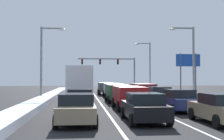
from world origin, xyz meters
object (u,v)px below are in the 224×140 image
Objects in this scene: sedan_navy_left_lane_second at (80,100)px; street_lamp_right_mid at (190,56)px; sedan_black_center_lane_nearest at (144,107)px; traffic_light_gantry at (115,65)px; roadside_sign_right at (188,65)px; sedan_gray_right_lane_fifth at (132,90)px; street_lamp_left_mid at (45,56)px; sedan_tan_right_lane_nearest at (221,108)px; sedan_maroon_left_lane_fourth at (81,90)px; street_lamp_right_far at (148,62)px; sedan_tan_left_lane_nearest at (76,108)px; suv_maroon_right_lane_fourth at (143,90)px; suv_green_center_lane_third at (118,91)px; suv_silver_center_lane_fourth at (113,89)px; sedan_navy_right_lane_second at (179,100)px; suv_charcoal_center_lane_fifth at (106,87)px; sedan_white_right_lane_third at (159,95)px; suv_red_center_lane_second at (129,95)px; box_truck_left_lane_third at (80,82)px; suv_gray_left_lane_fifth at (82,87)px.

sedan_navy_left_lane_second is 0.59× the size of street_lamp_right_mid.
traffic_light_gantry is at bearing 85.98° from sedan_black_center_lane_nearest.
sedan_gray_right_lane_fifth is at bearing 168.60° from roadside_sign_right.
street_lamp_right_mid is 15.15m from street_lamp_left_mid.
sedan_tan_right_lane_nearest and sedan_gray_right_lane_fifth have the same top height.
street_lamp_right_far is (11.13, 12.02, 4.18)m from sedan_maroon_left_lane_fourth.
suv_maroon_right_lane_fourth is at bearing 68.16° from sedan_tan_left_lane_nearest.
suv_green_center_lane_third is 1.00× the size of suv_silver_center_lane_fourth.
sedan_navy_right_lane_second is 8.87m from suv_green_center_lane_third.
suv_charcoal_center_lane_fifth is at bearing 89.91° from sedan_black_center_lane_nearest.
suv_maroon_right_lane_fourth is (-0.30, 17.81, 0.25)m from sedan_tan_right_lane_nearest.
sedan_navy_left_lane_second is 12.12m from street_lamp_left_mid.
traffic_light_gantry is at bearing 72.01° from sedan_maroon_left_lane_fourth.
sedan_maroon_left_lane_fourth is at bearing -131.56° from suv_charcoal_center_lane_fifth.
sedan_navy_left_lane_second is 0.54× the size of street_lamp_right_far.
sedan_black_center_lane_nearest is 3.49m from sedan_tan_left_lane_nearest.
traffic_light_gantry is (-0.45, 36.89, 3.97)m from sedan_navy_right_lane_second.
sedan_white_right_lane_third is 9.36m from suv_silver_center_lane_fourth.
sedan_white_right_lane_third is 0.92× the size of suv_silver_center_lane_fourth.
street_lamp_right_mid is (4.46, 9.89, 3.81)m from sedan_navy_right_lane_second.
suv_green_center_lane_third is 1.09× the size of sedan_maroon_left_lane_fourth.
suv_red_center_lane_second reaches higher than sedan_gray_right_lane_fifth.
suv_charcoal_center_lane_fifth is (-3.60, 14.99, 0.25)m from sedan_white_right_lane_third.
sedan_black_center_lane_nearest is at bearing -125.60° from sedan_navy_right_lane_second.
sedan_tan_left_lane_nearest is 17.95m from street_lamp_left_mid.
box_truck_left_lane_third reaches higher than sedan_white_right_lane_third.
sedan_gray_right_lane_fifth is at bearing 82.04° from sedan_black_center_lane_nearest.
sedan_maroon_left_lane_fourth is at bearing -166.65° from sedan_gray_right_lane_fifth.
suv_silver_center_lane_fourth is at bearing -32.11° from sedan_maroon_left_lane_fourth.
suv_charcoal_center_lane_fifth reaches higher than sedan_gray_right_lane_fifth.
sedan_maroon_left_lane_fourth is at bearing 98.63° from sedan_black_center_lane_nearest.
sedan_tan_right_lane_nearest is at bearing -106.17° from roadside_sign_right.
suv_red_center_lane_second is 8.35m from box_truck_left_lane_third.
sedan_navy_right_lane_second is 11.50m from street_lamp_right_mid.
sedan_gray_right_lane_fifth is at bearing 13.35° from sedan_maroon_left_lane_fourth.
suv_silver_center_lane_fourth is at bearing -126.64° from sedan_gray_right_lane_fifth.
suv_maroon_right_lane_fourth is 0.68× the size of box_truck_left_lane_third.
suv_charcoal_center_lane_fifth is at bearing 90.38° from suv_green_center_lane_third.
street_lamp_left_mid is (-7.18, -9.17, 3.63)m from suv_charcoal_center_lane_fifth.
roadside_sign_right is (7.04, 5.45, 3.00)m from suv_maroon_right_lane_fourth.
sedan_tan_left_lane_nearest is at bearing -77.95° from street_lamp_left_mid.
sedan_maroon_left_lane_fourth is (-0.00, 16.16, 0.00)m from sedan_navy_left_lane_second.
sedan_white_right_lane_third is 0.58× the size of street_lamp_left_mid.
suv_gray_left_lane_fifth reaches higher than sedan_gray_right_lane_fifth.
roadside_sign_right reaches higher than sedan_navy_right_lane_second.
sedan_navy_left_lane_second is (-3.41, -20.01, -0.25)m from suv_charcoal_center_lane_fifth.
sedan_white_right_lane_third and sedan_black_center_lane_nearest have the same top height.
suv_green_center_lane_third and suv_charcoal_center_lane_fifth have the same top height.
sedan_maroon_left_lane_fourth is (-3.50, 9.25, -0.25)m from suv_green_center_lane_third.
box_truck_left_lane_third reaches higher than sedan_tan_right_lane_nearest.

